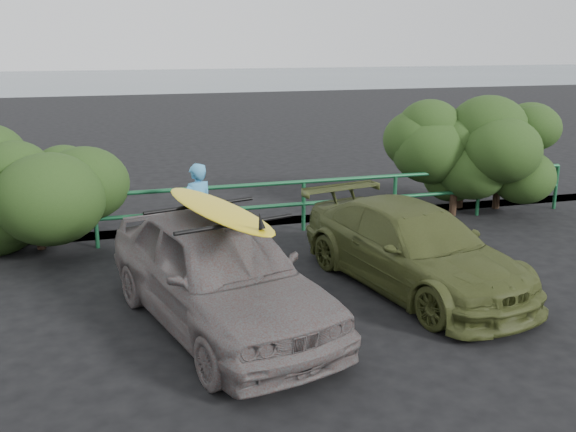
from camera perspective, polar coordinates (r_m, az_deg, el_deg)
The scene contains 9 objects.
ground at distance 8.26m, azimuth 5.56°, elevation -11.39°, with size 80.00×80.00×0.00m, color black.
ocean at distance 66.97m, azimuth -14.48°, elevation 11.73°, with size 200.00×200.00×0.00m, color slate.
guardrail at distance 12.56m, azimuth -2.95°, elevation 0.64°, with size 14.00×0.08×1.04m, color #164F2D, non-canonical shape.
shrub_right at distance 14.83m, azimuth 15.71°, elevation 4.81°, with size 3.20×2.40×2.28m, color #253F17, non-canonical shape.
sedan at distance 8.53m, azimuth -6.19°, elevation -4.95°, with size 1.79×4.46×1.52m, color #5E5554.
olive_vehicle at distance 10.04m, azimuth 11.05°, elevation -2.78°, with size 1.77×4.36×1.26m, color #414920.
man at distance 11.44m, azimuth -8.04°, elevation 0.60°, with size 0.60×0.39×1.65m, color #4192C4.
roof_rack at distance 8.30m, azimuth -6.34°, elevation 0.15°, with size 1.59×1.12×0.05m, color black, non-canonical shape.
surfboard at distance 8.28m, azimuth -6.36°, elevation 0.61°, with size 0.59×2.85×0.08m, color yellow.
Camera 1 is at (-2.85, -6.81, 3.71)m, focal length 40.00 mm.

